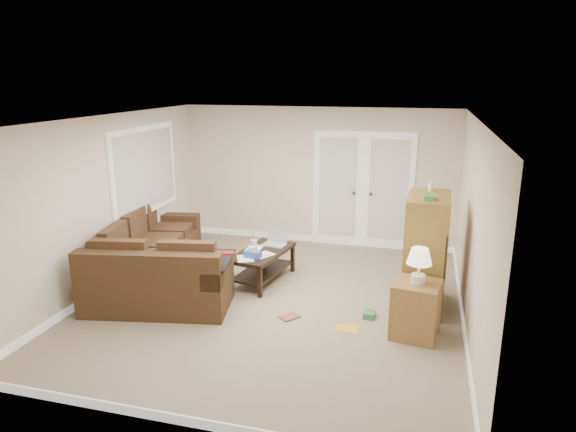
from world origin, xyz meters
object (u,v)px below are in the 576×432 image
(sectional_sofa, at_px, (154,264))
(coffee_table, at_px, (263,264))
(side_cabinet, at_px, (416,305))
(tv_armoire, at_px, (425,252))

(sectional_sofa, distance_m, coffee_table, 1.61)
(sectional_sofa, bearing_deg, coffee_table, 12.32)
(coffee_table, relative_size, side_cabinet, 1.15)
(sectional_sofa, height_order, side_cabinet, side_cabinet)
(sectional_sofa, distance_m, side_cabinet, 3.80)
(coffee_table, xyz_separation_m, tv_armoire, (2.35, -0.29, 0.51))
(coffee_table, distance_m, tv_armoire, 2.43)
(tv_armoire, bearing_deg, side_cabinet, -92.94)
(sectional_sofa, bearing_deg, tv_armoire, -5.79)
(tv_armoire, bearing_deg, sectional_sofa, -173.25)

